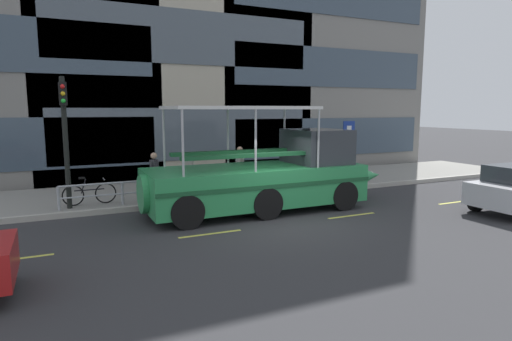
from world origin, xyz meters
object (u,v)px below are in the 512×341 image
object	(u,v)px
traffic_light_pole	(65,130)
pedestrian_mid_left	(240,163)
leaned_bicycle	(90,194)
pedestrian_near_stern	(154,171)
pedestrian_mid_right	(188,169)
duck_tour_boat	(270,176)
parking_sign	(348,141)
pedestrian_near_bow	(287,161)

from	to	relation	value
traffic_light_pole	pedestrian_mid_left	bearing A→B (deg)	8.01
leaned_bicycle	pedestrian_mid_left	bearing A→B (deg)	5.34
pedestrian_near_stern	pedestrian_mid_left	bearing A→B (deg)	7.10
leaned_bicycle	traffic_light_pole	bearing A→B (deg)	-150.52
pedestrian_mid_right	pedestrian_near_stern	world-z (taller)	pedestrian_near_stern
duck_tour_boat	pedestrian_near_stern	distance (m)	4.29
pedestrian_near_stern	parking_sign	bearing A→B (deg)	-2.02
traffic_light_pole	leaned_bicycle	size ratio (longest dim) A/B	2.44
pedestrian_near_stern	duck_tour_boat	bearing A→B (deg)	-38.07
leaned_bicycle	duck_tour_boat	world-z (taller)	duck_tour_boat
duck_tour_boat	pedestrian_mid_left	bearing A→B (deg)	86.60
pedestrian_mid_right	pedestrian_near_stern	size ratio (longest dim) A/B	0.93
leaned_bicycle	pedestrian_near_bow	bearing A→B (deg)	2.98
pedestrian_near_bow	pedestrian_near_stern	distance (m)	5.70
parking_sign	leaned_bicycle	xyz separation A→B (m)	(-10.61, 0.20, -1.47)
traffic_light_pole	pedestrian_mid_right	bearing A→B (deg)	12.83
duck_tour_boat	pedestrian_near_bow	bearing A→B (deg)	51.87
traffic_light_pole	duck_tour_boat	bearing A→B (deg)	-19.22
traffic_light_pole	pedestrian_near_bow	xyz separation A→B (m)	(8.58, 0.78, -1.54)
traffic_light_pole	duck_tour_boat	world-z (taller)	traffic_light_pole
traffic_light_pole	pedestrian_mid_right	distance (m)	4.71
parking_sign	pedestrian_near_bow	xyz separation A→B (m)	(-2.68, 0.61, -0.82)
leaned_bicycle	pedestrian_near_stern	world-z (taller)	pedestrian_near_stern
duck_tour_boat	pedestrian_mid_right	distance (m)	3.71
parking_sign	leaned_bicycle	size ratio (longest dim) A/B	1.56
parking_sign	duck_tour_boat	bearing A→B (deg)	-154.84
duck_tour_boat	pedestrian_mid_right	size ratio (longest dim) A/B	5.84
pedestrian_mid_right	pedestrian_near_stern	distance (m)	1.52
pedestrian_mid_right	leaned_bicycle	bearing A→B (deg)	-170.45
traffic_light_pole	pedestrian_mid_right	size ratio (longest dim) A/B	2.72
parking_sign	pedestrian_near_bow	world-z (taller)	parking_sign
leaned_bicycle	duck_tour_boat	distance (m)	6.19
leaned_bicycle	pedestrian_mid_right	bearing A→B (deg)	9.55
duck_tour_boat	parking_sign	bearing A→B (deg)	25.16
parking_sign	pedestrian_mid_right	distance (m)	7.05
pedestrian_near_bow	pedestrian_near_stern	bearing A→B (deg)	-176.83
pedestrian_mid_left	pedestrian_near_stern	xyz separation A→B (m)	(-3.56, -0.44, -0.03)
leaned_bicycle	pedestrian_mid_left	distance (m)	5.86
duck_tour_boat	pedestrian_near_stern	bearing A→B (deg)	141.93
traffic_light_pole	pedestrian_mid_left	size ratio (longest dim) A/B	2.46
pedestrian_near_stern	pedestrian_near_bow	bearing A→B (deg)	3.17
pedestrian_mid_right	pedestrian_mid_left	bearing A→B (deg)	-1.99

